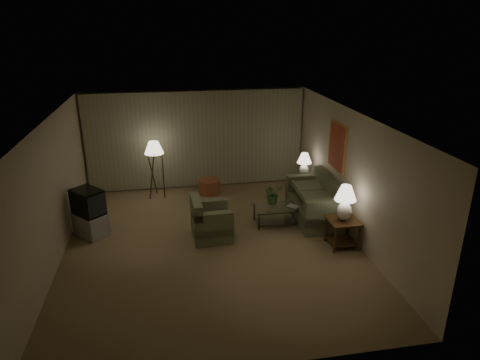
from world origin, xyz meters
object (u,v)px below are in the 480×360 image
Objects in this scene: table_lamp_far at (304,163)px; ottoman at (210,186)px; table_lamp_near at (345,200)px; coffee_table at (279,212)px; armchair at (212,222)px; side_table_near at (343,228)px; floor_lamp at (155,169)px; sofa at (314,203)px; side_table_far at (303,184)px; crt_tv at (88,202)px; vase at (273,205)px; tv_cabinet at (91,224)px.

ottoman is at bearing 161.67° from table_lamp_far.
table_lamp_near is 0.64× the size of coffee_table.
armchair is 3.20m from table_lamp_far.
table_lamp_far is (-0.00, 2.60, 0.56)m from side_table_near.
floor_lamp is (-3.79, 3.36, -0.25)m from table_lamp_near.
sofa is at bearing 96.34° from side_table_near.
side_table_far is at bearing 53.06° from coffee_table.
side_table_far is 1.04× the size of ottoman.
armchair is 0.78× the size of coffee_table.
coffee_table is at bearing -57.46° from ottoman.
table_lamp_near reaches higher than armchair.
crt_tv reaches higher than armchair.
armchair reaches higher than ottoman.
sofa is 1.02m from vase.
sofa is at bearing 5.63° from vase.
armchair is 2.83m from table_lamp_near.
ottoman is at bearing 82.64° from tv_cabinet.
floor_lamp is 1.53m from ottoman.
side_table_far is 5.34m from crt_tv.
armchair is at bearing -164.76° from vase.
coffee_table is 0.78× the size of floor_lamp.
sofa reaches higher than coffee_table.
floor_lamp is at bearing 142.74° from coffee_table.
table_lamp_near is 1.80m from vase.
coffee_table is 3.52m from floor_lamp.
tv_cabinet is at bearing -167.48° from side_table_far.
floor_lamp is 10.93× the size of vase.
floor_lamp is at bearing 141.20° from vase.
tv_cabinet is at bearing -89.02° from sofa.
table_lamp_far is at bearing -58.26° from armchair.
side_table_near is at bearing -54.92° from ottoman.
armchair is at bearing 35.26° from tv_cabinet.
table_lamp_far is at bearing 90.00° from side_table_near.
table_lamp_near is at bearing -47.01° from vase.
crt_tv is (-4.18, 0.20, 0.50)m from coffee_table.
sofa is 3.03m from ottoman.
table_lamp_near is 1.18× the size of table_lamp_far.
armchair is 1.65m from coffee_table.
ottoman is (2.82, 1.94, -0.59)m from crt_tv.
floor_lamp reaches higher than tv_cabinet.
vase reaches higher than ottoman.
armchair is at bearing 161.84° from table_lamp_near.
vase is at bearing 180.00° from coffee_table.
table_lamp_far is 2.63m from ottoman.
ottoman is (-2.23, 2.04, -0.21)m from sofa.
table_lamp_far is 5.38m from tv_cabinet.
tv_cabinet is (-2.59, 0.59, -0.11)m from armchair.
side_table_far is 1.69m from coffee_table.
side_table_far is 4.32× the size of vase.
vase is (1.45, 0.39, 0.12)m from armchair.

